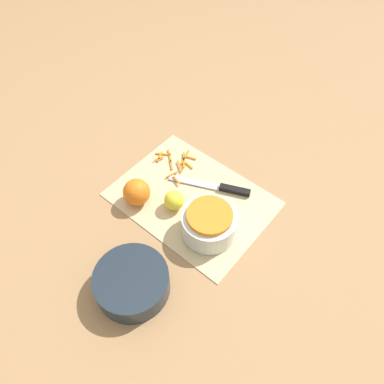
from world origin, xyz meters
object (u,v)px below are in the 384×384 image
at_px(bowl_dark, 132,283).
at_px(lemon, 174,200).
at_px(knife, 224,188).
at_px(bowl_speckled, 209,223).
at_px(orange_left, 137,192).

xyz_separation_m(bowl_dark, lemon, (0.09, -0.26, 0.00)).
bearing_deg(knife, bowl_dark, 67.83).
xyz_separation_m(bowl_speckled, bowl_dark, (0.04, 0.26, -0.02)).
relative_size(knife, lemon, 4.14).
bearing_deg(bowl_speckled, knife, -68.79).
xyz_separation_m(bowl_dark, orange_left, (0.19, -0.21, 0.01)).
xyz_separation_m(bowl_speckled, knife, (0.06, -0.15, -0.04)).
bearing_deg(bowl_dark, bowl_speckled, -99.84).
distance_m(knife, lemon, 0.17).
bearing_deg(orange_left, knife, -130.92).
relative_size(bowl_speckled, lemon, 2.60).
bearing_deg(bowl_dark, lemon, -71.21).
distance_m(bowl_dark, orange_left, 0.28).
relative_size(orange_left, lemon, 1.37).
bearing_deg(bowl_speckled, bowl_dark, 80.16).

